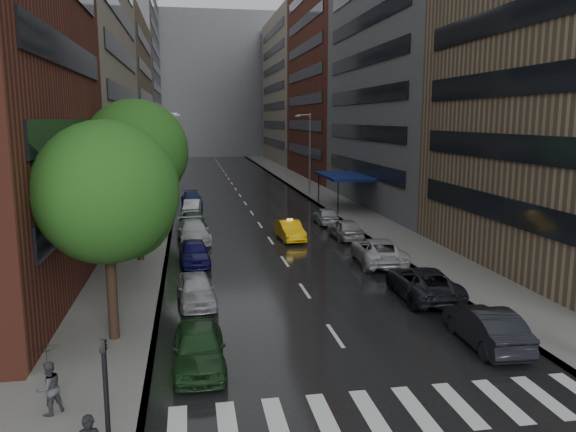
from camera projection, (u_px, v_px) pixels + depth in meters
The scene contains 19 objects.
ground at pixel (366, 381), 18.51m from camera, with size 220.00×220.00×0.00m, color gray.
road at pixel (237, 191), 67.02m from camera, with size 14.00×140.00×0.01m, color black.
sidewalk_left at pixel (160, 192), 65.47m from camera, with size 4.00×140.00×0.15m, color gray.
sidewalk_right at pixel (311, 189), 68.55m from camera, with size 4.00×140.00×0.15m, color gray.
crosswalk at pixel (393, 411), 16.61m from camera, with size 13.15×2.80×0.01m.
buildings_left at pixel (109, 58), 70.24m from camera, with size 8.00×108.00×38.00m.
buildings_right at pixel (345, 68), 73.52m from camera, with size 8.05×109.10×36.00m.
building_far at pixel (211, 86), 130.26m from camera, with size 40.00×14.00×32.00m, color slate.
tree_near at pixel (107, 193), 20.81m from camera, with size 5.36×5.36×8.54m.
tree_mid at pixel (136, 152), 32.85m from camera, with size 6.09×6.09×9.71m.
tree_far at pixel (153, 153), 48.18m from camera, with size 5.20×5.20×8.29m.
taxi at pixel (290, 230), 40.00m from camera, with size 1.47×4.21×1.39m, color #F9B20D.
parked_cars_left at pixel (193, 236), 38.11m from camera, with size 2.57×41.87×1.51m.
parked_cars_right at pixel (384, 255), 32.47m from camera, with size 3.10×29.96×1.55m.
ped_black_umbrella at pixel (48, 373), 15.98m from camera, with size 0.97×0.98×2.09m.
traffic_light at pixel (106, 396), 12.99m from camera, with size 0.18×0.15×3.45m.
street_lamp_left at pixel (162, 164), 45.46m from camera, with size 1.74×0.22×9.00m.
street_lamp_right at pixel (309, 152), 62.66m from camera, with size 1.74×0.22×9.00m.
awning at pixel (344, 176), 53.47m from camera, with size 4.00×8.00×3.12m.
Camera 1 is at (-5.55, -16.59, 8.56)m, focal length 35.00 mm.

